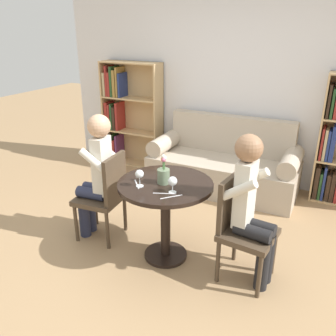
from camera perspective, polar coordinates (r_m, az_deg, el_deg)
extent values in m
plane|color=tan|center=(3.47, -0.38, -13.87)|extent=(16.00, 16.00, 0.00)
cube|color=silver|center=(4.84, 11.28, 13.54)|extent=(5.20, 0.05, 2.70)
cylinder|color=black|center=(3.09, -0.41, -2.68)|extent=(0.84, 0.84, 0.03)
cylinder|color=black|center=(3.26, -0.40, -8.50)|extent=(0.09, 0.09, 0.69)
cylinder|color=black|center=(3.46, -0.38, -13.66)|extent=(0.40, 0.40, 0.03)
cube|color=#B7A893|center=(4.71, 8.67, -1.00)|extent=(1.88, 0.80, 0.42)
cube|color=#B7A893|center=(4.84, 10.18, 5.35)|extent=(1.66, 0.16, 0.50)
cylinder|color=#B7A893|center=(4.89, -0.40, 4.14)|extent=(0.22, 0.72, 0.22)
cylinder|color=#B7A893|center=(4.44, 19.13, 0.97)|extent=(0.22, 0.72, 0.22)
cube|color=tan|center=(5.51, -5.06, 8.73)|extent=(0.92, 0.02, 1.54)
cube|color=tan|center=(5.65, -9.71, 8.84)|extent=(0.02, 0.28, 1.54)
cube|color=tan|center=(5.18, -1.49, 7.96)|extent=(0.02, 0.28, 1.54)
cube|color=tan|center=(5.63, -5.48, 0.89)|extent=(0.88, 0.28, 0.02)
cube|color=tan|center=(5.47, -5.67, 5.85)|extent=(0.88, 0.28, 0.02)
cube|color=tan|center=(5.35, -5.88, 11.08)|extent=(0.88, 0.28, 0.02)
cube|color=tan|center=(5.28, -6.10, 16.49)|extent=(0.88, 0.28, 0.02)
cube|color=navy|center=(5.77, -9.00, 3.39)|extent=(0.04, 0.23, 0.39)
cube|color=#234723|center=(5.74, -8.64, 3.46)|extent=(0.04, 0.23, 0.41)
cube|color=maroon|center=(5.72, -8.18, 3.00)|extent=(0.05, 0.23, 0.33)
cube|color=#602D5B|center=(5.68, -7.77, 3.32)|extent=(0.03, 0.23, 0.41)
cube|color=maroon|center=(5.62, -9.31, 8.41)|extent=(0.05, 0.23, 0.41)
cube|color=maroon|center=(5.60, -8.90, 8.22)|extent=(0.03, 0.23, 0.38)
cube|color=#234723|center=(5.57, -8.54, 8.27)|extent=(0.03, 0.23, 0.40)
cube|color=#332319|center=(5.55, -8.15, 8.01)|extent=(0.04, 0.23, 0.35)
cube|color=maroon|center=(5.52, -7.70, 8.29)|extent=(0.04, 0.23, 0.42)
cube|color=tan|center=(5.54, -9.64, 13.17)|extent=(0.04, 0.23, 0.34)
cube|color=maroon|center=(5.50, -9.31, 13.66)|extent=(0.03, 0.23, 0.44)
cube|color=maroon|center=(5.49, -8.93, 13.19)|extent=(0.04, 0.23, 0.35)
cube|color=#234723|center=(5.46, -8.57, 13.60)|extent=(0.04, 0.23, 0.43)
cube|color=olive|center=(5.43, -8.12, 13.33)|extent=(0.05, 0.23, 0.38)
cube|color=olive|center=(5.40, -7.68, 13.53)|extent=(0.03, 0.23, 0.43)
cube|color=navy|center=(5.39, -7.30, 13.09)|extent=(0.03, 0.23, 0.35)
cube|color=tan|center=(4.62, 23.15, 4.40)|extent=(0.02, 0.28, 1.54)
cube|color=#332319|center=(4.79, 22.79, -1.92)|extent=(0.05, 0.23, 0.41)
cube|color=#234723|center=(4.80, 23.28, -2.39)|extent=(0.03, 0.23, 0.34)
cube|color=navy|center=(4.78, 23.78, -2.00)|extent=(0.03, 0.23, 0.43)
cube|color=#332319|center=(4.80, 24.30, -2.58)|extent=(0.04, 0.23, 0.34)
cube|color=#332319|center=(4.80, 24.95, -2.57)|extent=(0.05, 0.23, 0.36)
cube|color=maroon|center=(4.63, 23.53, 3.72)|extent=(0.03, 0.23, 0.39)
cube|color=tan|center=(4.63, 23.97, 3.59)|extent=(0.03, 0.23, 0.38)
cube|color=navy|center=(4.63, 24.37, 3.47)|extent=(0.03, 0.23, 0.37)
cube|color=navy|center=(4.62, 24.99, 3.71)|extent=(0.05, 0.23, 0.43)
cube|color=#332319|center=(4.51, 24.52, 9.79)|extent=(0.03, 0.23, 0.38)
cube|color=#234723|center=(4.51, 24.99, 9.46)|extent=(0.03, 0.23, 0.34)
cylinder|color=#473828|center=(3.93, -11.54, -6.21)|extent=(0.04, 0.04, 0.40)
cylinder|color=#473828|center=(3.68, -14.52, -8.60)|extent=(0.04, 0.04, 0.40)
cylinder|color=#473828|center=(3.77, -6.92, -7.23)|extent=(0.04, 0.04, 0.40)
cylinder|color=#473828|center=(3.50, -9.68, -9.85)|extent=(0.04, 0.04, 0.40)
cube|color=#473828|center=(3.61, -10.92, -4.83)|extent=(0.46, 0.46, 0.05)
cube|color=#473828|center=(3.41, -8.51, -1.65)|extent=(0.07, 0.38, 0.45)
cylinder|color=#473828|center=(3.00, 14.42, -16.51)|extent=(0.04, 0.04, 0.40)
cylinder|color=#473828|center=(3.28, 16.57, -13.04)|extent=(0.04, 0.04, 0.40)
cylinder|color=#473828|center=(3.09, 8.00, -14.58)|extent=(0.04, 0.04, 0.40)
cylinder|color=#473828|center=(3.36, 10.69, -11.42)|extent=(0.04, 0.04, 0.40)
cube|color=#473828|center=(3.05, 12.77, -10.39)|extent=(0.47, 0.47, 0.05)
cube|color=#473828|center=(2.98, 9.77, -5.37)|extent=(0.08, 0.38, 0.45)
cylinder|color=#282D47|center=(3.82, -12.37, -6.76)|extent=(0.11, 0.11, 0.45)
cylinder|color=#282D47|center=(3.74, -13.29, -7.50)|extent=(0.11, 0.11, 0.45)
cylinder|color=#282D47|center=(3.64, -11.27, -3.31)|extent=(0.31, 0.14, 0.11)
cylinder|color=#282D47|center=(3.56, -12.20, -4.01)|extent=(0.31, 0.14, 0.11)
cube|color=silver|center=(3.43, -10.55, 0.36)|extent=(0.14, 0.21, 0.56)
cylinder|color=silver|center=(3.51, -9.51, 2.53)|extent=(0.29, 0.09, 0.23)
cylinder|color=silver|center=(3.29, -11.87, 1.05)|extent=(0.29, 0.09, 0.23)
sphere|color=tan|center=(3.31, -11.01, 6.64)|extent=(0.21, 0.21, 0.21)
cylinder|color=black|center=(3.07, 14.89, -14.85)|extent=(0.11, 0.11, 0.45)
cylinder|color=black|center=(3.16, 15.57, -13.79)|extent=(0.11, 0.11, 0.45)
cylinder|color=black|center=(2.95, 13.38, -9.98)|extent=(0.31, 0.14, 0.11)
cylinder|color=black|center=(3.04, 14.12, -9.02)|extent=(0.31, 0.14, 0.11)
cube|color=silver|center=(2.89, 12.21, -4.13)|extent=(0.14, 0.21, 0.56)
cylinder|color=silver|center=(2.74, 11.32, -3.50)|extent=(0.29, 0.10, 0.23)
cylinder|color=silver|center=(2.97, 13.32, -1.58)|extent=(0.29, 0.10, 0.23)
sphere|color=#936B4C|center=(2.74, 12.86, 3.14)|extent=(0.22, 0.22, 0.22)
cylinder|color=white|center=(3.03, -4.54, -2.88)|extent=(0.06, 0.06, 0.00)
cylinder|color=white|center=(3.01, -4.56, -2.17)|extent=(0.01, 0.01, 0.08)
sphere|color=white|center=(2.98, -4.60, -0.96)|extent=(0.07, 0.07, 0.07)
sphere|color=beige|center=(2.99, -4.60, -1.12)|extent=(0.05, 0.05, 0.05)
cylinder|color=white|center=(2.91, 0.73, -3.88)|extent=(0.06, 0.06, 0.00)
cylinder|color=white|center=(2.90, 0.73, -3.26)|extent=(0.01, 0.01, 0.07)
sphere|color=white|center=(2.87, 0.74, -2.12)|extent=(0.08, 0.08, 0.08)
sphere|color=maroon|center=(2.87, 0.74, -2.29)|extent=(0.05, 0.05, 0.05)
cylinder|color=gray|center=(3.05, -0.73, -1.33)|extent=(0.11, 0.11, 0.13)
cylinder|color=#4C7A42|center=(3.02, -0.61, 0.59)|extent=(0.01, 0.01, 0.08)
sphere|color=silver|center=(3.01, -0.61, 1.32)|extent=(0.04, 0.04, 0.04)
cylinder|color=#4C7A42|center=(3.02, -0.85, 0.62)|extent=(0.00, 0.01, 0.09)
sphere|color=#E07F4C|center=(3.00, -0.85, 1.41)|extent=(0.04, 0.04, 0.04)
cylinder|color=#4C7A42|center=(3.00, -0.53, 0.68)|extent=(0.01, 0.01, 0.10)
sphere|color=silver|center=(2.99, -0.53, 1.61)|extent=(0.04, 0.04, 0.04)
cylinder|color=#4C7A42|center=(3.00, -0.74, 0.80)|extent=(0.01, 0.01, 0.12)
sphere|color=silver|center=(2.98, -0.75, 1.85)|extent=(0.04, 0.04, 0.04)
cylinder|color=#4C7A42|center=(2.99, -0.70, 0.46)|extent=(0.01, 0.00, 0.09)
sphere|color=#D16684|center=(2.97, -0.71, 1.30)|extent=(0.04, 0.04, 0.04)
cube|color=silver|center=(2.89, -0.55, -4.11)|extent=(0.18, 0.08, 0.00)
cube|color=silver|center=(3.07, -5.03, -2.59)|extent=(0.13, 0.15, 0.00)
cube|color=silver|center=(2.84, 0.55, -4.64)|extent=(0.14, 0.15, 0.00)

